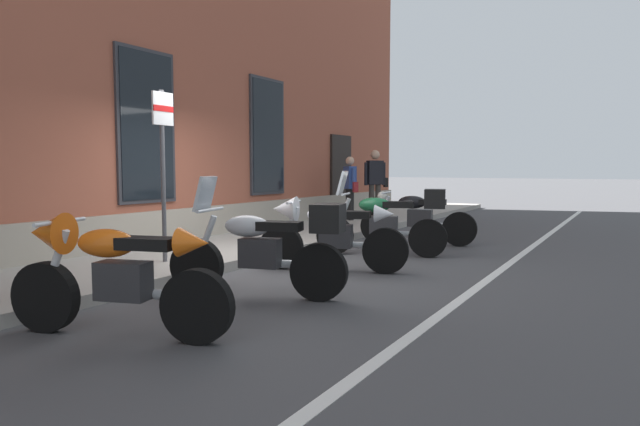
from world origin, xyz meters
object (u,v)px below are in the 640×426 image
(motorcycle_silver_touring, at_px, (266,247))
(pedestrian_blue_top, at_px, (350,185))
(motorcycle_white_sport, at_px, (326,231))
(pedestrian_dark_jacket, at_px, (375,180))
(motorcycle_green_touring, at_px, (388,221))
(parking_sign, at_px, (163,151))
(motorcycle_orange_sport, at_px, (109,270))
(motorcycle_black_naked, at_px, (416,218))

(motorcycle_silver_touring, height_order, pedestrian_blue_top, pedestrian_blue_top)
(motorcycle_white_sport, bearing_deg, pedestrian_dark_jacket, 18.49)
(motorcycle_white_sport, relative_size, motorcycle_green_touring, 0.99)
(motorcycle_silver_touring, relative_size, pedestrian_dark_jacket, 1.17)
(motorcycle_silver_touring, xyz_separation_m, motorcycle_green_touring, (3.33, -0.04, 0.02))
(parking_sign, bearing_deg, motorcycle_white_sport, -58.98)
(motorcycle_silver_touring, xyz_separation_m, pedestrian_blue_top, (7.28, 2.65, 0.45))
(motorcycle_orange_sport, bearing_deg, pedestrian_dark_jacket, 11.43)
(motorcycle_black_naked, bearing_deg, pedestrian_dark_jacket, 35.83)
(motorcycle_silver_touring, relative_size, pedestrian_blue_top, 1.30)
(pedestrian_dark_jacket, bearing_deg, parking_sign, -178.46)
(motorcycle_orange_sport, bearing_deg, motorcycle_green_touring, -3.83)
(motorcycle_white_sport, height_order, parking_sign, parking_sign)
(pedestrian_dark_jacket, bearing_deg, motorcycle_silver_touring, -164.00)
(motorcycle_orange_sport, distance_m, motorcycle_silver_touring, 1.85)
(motorcycle_green_touring, distance_m, pedestrian_blue_top, 4.80)
(motorcycle_white_sport, bearing_deg, pedestrian_blue_top, 23.79)
(motorcycle_silver_touring, bearing_deg, pedestrian_dark_jacket, 16.00)
(parking_sign, bearing_deg, motorcycle_black_naked, -25.08)
(motorcycle_silver_touring, relative_size, motorcycle_white_sport, 1.00)
(pedestrian_blue_top, bearing_deg, parking_sign, -175.23)
(motorcycle_orange_sport, bearing_deg, motorcycle_black_naked, -2.10)
(motorcycle_green_touring, bearing_deg, motorcycle_orange_sport, 176.17)
(motorcycle_silver_touring, distance_m, motorcycle_green_touring, 3.33)
(pedestrian_dark_jacket, bearing_deg, motorcycle_orange_sport, -168.57)
(motorcycle_green_touring, bearing_deg, pedestrian_dark_jacket, 26.59)
(motorcycle_white_sport, height_order, motorcycle_green_touring, motorcycle_green_touring)
(motorcycle_orange_sport, height_order, motorcycle_white_sport, motorcycle_orange_sport)
(motorcycle_orange_sport, height_order, pedestrian_blue_top, pedestrian_blue_top)
(motorcycle_silver_touring, bearing_deg, motorcycle_orange_sport, 170.50)
(pedestrian_blue_top, bearing_deg, motorcycle_orange_sport, -165.57)
(motorcycle_silver_touring, relative_size, parking_sign, 0.87)
(motorcycle_green_touring, distance_m, pedestrian_dark_jacket, 5.23)
(motorcycle_white_sport, relative_size, pedestrian_dark_jacket, 1.18)
(motorcycle_silver_touring, bearing_deg, motorcycle_white_sport, 6.28)
(motorcycle_silver_touring, height_order, motorcycle_black_naked, motorcycle_silver_touring)
(motorcycle_orange_sport, height_order, pedestrian_dark_jacket, pedestrian_dark_jacket)
(motorcycle_black_naked, xyz_separation_m, pedestrian_dark_jacket, (3.09, 2.23, 0.63))
(motorcycle_white_sport, height_order, pedestrian_dark_jacket, pedestrian_dark_jacket)
(motorcycle_silver_touring, height_order, motorcycle_green_touring, motorcycle_green_touring)
(pedestrian_dark_jacket, bearing_deg, motorcycle_green_touring, -153.41)
(pedestrian_blue_top, height_order, pedestrian_dark_jacket, pedestrian_dark_jacket)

